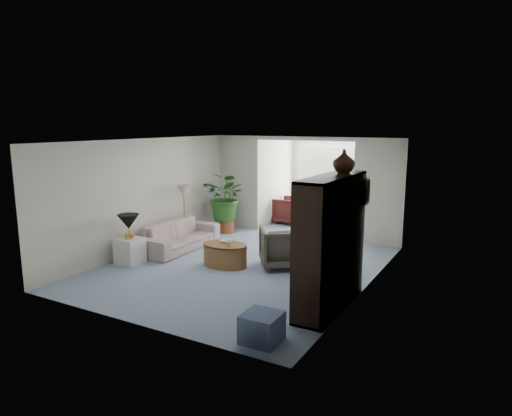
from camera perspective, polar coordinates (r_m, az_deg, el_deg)
The scene contains 26 objects.
floor at distance 9.21m, azimuth -1.84°, elevation -7.34°, with size 6.00×6.00×0.00m, color #889DB3.
sunroom_floor at distance 12.77m, azimuth 7.72°, elevation -2.33°, with size 2.60×2.60×0.00m, color #889DB3.
back_pier_left at distance 12.42m, azimuth -2.22°, elevation 3.26°, with size 1.20×0.12×2.50m, color beige.
back_pier_right at distance 10.94m, azimuth 15.02°, elevation 1.89°, with size 1.20×0.12×2.50m, color beige.
back_header at distance 11.44m, azimuth 5.97°, elevation 8.61°, with size 2.60×0.12×0.10m, color beige.
window_pane at distance 13.54m, azimuth 9.57°, elevation 4.37°, with size 2.20×0.02×1.50m, color white.
window_blinds at distance 13.51m, azimuth 9.53°, elevation 4.36°, with size 2.20×0.02×1.50m, color white.
framed_picture at distance 7.76m, azimuth 13.42°, elevation 1.88°, with size 0.04×0.50×0.40m, color #BEB398.
sofa at distance 10.53m, azimuth -9.52°, elevation -3.42°, with size 2.14×0.84×0.62m, color beige.
end_table at distance 9.71m, azimuth -15.45°, elevation -5.18°, with size 0.47×0.47×0.52m, color white.
table_lamp at distance 9.56m, azimuth -15.63°, elevation -1.66°, with size 0.44×0.44×0.30m, color black.
floor_lamp at distance 10.97m, azimuth -9.02°, elevation 2.15°, with size 0.36×0.36×0.28m, color beige.
coffee_table at distance 9.24m, azimuth -3.89°, elevation -5.85°, with size 0.95×0.95×0.45m, color #936135.
coffee_bowl at distance 9.28m, azimuth -3.83°, elevation -4.18°, with size 0.20×0.20×0.05m, color silver.
coffee_cup at distance 9.00m, azimuth -3.46°, elevation -4.47°, with size 0.11×0.11×0.10m, color beige.
wingback_chair at distance 9.14m, azimuth 3.35°, elevation -4.85°, with size 0.87×0.89×0.81m, color #5C5548.
side_table_dark at distance 9.16m, azimuth 8.13°, elevation -5.51°, with size 0.52×0.41×0.62m, color black.
entertainment_cabinet at distance 7.09m, azimuth 9.29°, elevation -4.31°, with size 0.49×1.86×2.06m, color black.
cabinet_urn at distance 7.35m, azimuth 10.92°, elevation 5.78°, with size 0.35×0.35×0.37m, color black.
ottoman at distance 6.19m, azimuth 0.73°, elevation -14.70°, with size 0.48×0.48×0.39m, color slate.
plant_pot at distance 12.01m, azimuth -3.69°, elevation -2.29°, with size 0.40×0.40×0.32m, color brown.
house_plant at distance 11.86m, azimuth -3.74°, elevation 1.43°, with size 1.13×0.98×1.26m, color #296021.
sunroom_chair_blue at distance 12.53m, azimuth 10.53°, elevation -1.07°, with size 0.73×0.75×0.68m, color slate.
sunroom_chair_maroon at distance 13.07m, azimuth 4.31°, elevation -0.27°, with size 0.80×0.83×0.75m, color #531D1C.
sunroom_table at distance 13.48m, azimuth 8.54°, elevation -0.51°, with size 0.43×0.34×0.53m, color #936135.
shelf_clutter at distance 7.00m, azimuth 8.62°, elevation -3.99°, with size 0.30×1.14×1.06m.
Camera 1 is at (4.55, -7.49, 2.84)m, focal length 32.05 mm.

